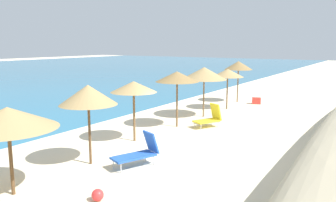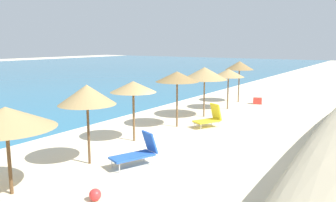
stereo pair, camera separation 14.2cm
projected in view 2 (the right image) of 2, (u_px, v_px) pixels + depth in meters
ground_plane at (185, 145)px, 14.04m from camera, size 160.00×160.00×0.00m
beach_umbrella_1 at (6, 118)px, 9.16m from camera, size 2.66×2.66×2.46m
beach_umbrella_2 at (87, 95)px, 11.51m from camera, size 1.96×1.96×2.76m
beach_umbrella_3 at (133, 87)px, 14.30m from camera, size 1.95×1.95×2.57m
beach_umbrella_4 at (177, 77)px, 16.75m from camera, size 2.13×2.13×2.78m
beach_umbrella_5 at (205, 73)px, 19.10m from camera, size 2.54×2.54×2.82m
beach_umbrella_6 at (228, 73)px, 21.37m from camera, size 1.99×1.99×2.55m
beach_umbrella_7 at (239, 66)px, 23.97m from camera, size 1.98×1.98×2.90m
lounge_chair_0 at (210, 118)px, 17.02m from camera, size 1.50×1.21×1.16m
lounge_chair_1 at (138, 152)px, 11.64m from camera, size 1.72×1.19×1.13m
beach_ball at (95, 195)px, 9.07m from camera, size 0.33×0.33×0.33m
cooler_box at (257, 101)px, 23.52m from camera, size 0.52×0.66×0.44m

